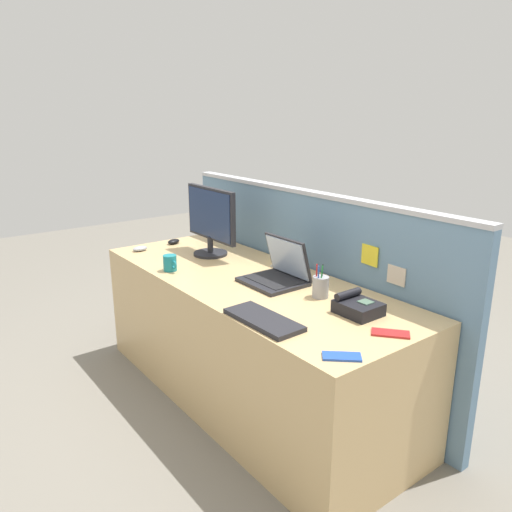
# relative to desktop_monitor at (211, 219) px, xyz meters

# --- Properties ---
(ground_plane) EXTENTS (10.00, 10.00, 0.00)m
(ground_plane) POSITION_rel_desktop_monitor_xyz_m (0.53, -0.09, -0.97)
(ground_plane) COLOR slate
(desk) EXTENTS (2.07, 0.78, 0.73)m
(desk) POSITION_rel_desktop_monitor_xyz_m (0.53, -0.09, -0.60)
(desk) COLOR tan
(desk) RESTS_ON ground_plane
(cubicle_divider) EXTENTS (2.24, 0.08, 1.18)m
(cubicle_divider) POSITION_rel_desktop_monitor_xyz_m (0.53, 0.34, -0.37)
(cubicle_divider) COLOR #6084A3
(cubicle_divider) RESTS_ON ground_plane
(desktop_monitor) EXTENTS (0.50, 0.22, 0.43)m
(desktop_monitor) POSITION_rel_desktop_monitor_xyz_m (0.00, 0.00, 0.00)
(desktop_monitor) COLOR #232328
(desktop_monitor) RESTS_ON desk
(laptop) EXTENTS (0.31, 0.28, 0.24)m
(laptop) POSITION_rel_desktop_monitor_xyz_m (0.67, 0.00, -0.18)
(laptop) COLOR #232328
(laptop) RESTS_ON desk
(desk_phone) EXTENTS (0.19, 0.16, 0.09)m
(desk_phone) POSITION_rel_desktop_monitor_xyz_m (1.22, 0.01, -0.20)
(desk_phone) COLOR black
(desk_phone) RESTS_ON desk
(keyboard_main) EXTENTS (0.39, 0.17, 0.02)m
(keyboard_main) POSITION_rel_desktop_monitor_xyz_m (1.04, -0.39, -0.22)
(keyboard_main) COLOR #232328
(keyboard_main) RESTS_ON desk
(computer_mouse_right_hand) EXTENTS (0.06, 0.10, 0.03)m
(computer_mouse_right_hand) POSITION_rel_desktop_monitor_xyz_m (-0.36, -0.33, -0.22)
(computer_mouse_right_hand) COLOR #9EA0A8
(computer_mouse_right_hand) RESTS_ON desk
(computer_mouse_left_hand) EXTENTS (0.09, 0.11, 0.03)m
(computer_mouse_left_hand) POSITION_rel_desktop_monitor_xyz_m (-0.39, -0.07, -0.22)
(computer_mouse_left_hand) COLOR black
(computer_mouse_left_hand) RESTS_ON desk
(pen_cup) EXTENTS (0.08, 0.08, 0.17)m
(pen_cup) POSITION_rel_desktop_monitor_xyz_m (0.97, 0.02, -0.18)
(pen_cup) COLOR #99999E
(pen_cup) RESTS_ON desk
(cell_phone_blue_case) EXTENTS (0.15, 0.15, 0.01)m
(cell_phone_blue_case) POSITION_rel_desktop_monitor_xyz_m (1.47, -0.35, -0.23)
(cell_phone_blue_case) COLOR blue
(cell_phone_blue_case) RESTS_ON desk
(cell_phone_silver_slab) EXTENTS (0.12, 0.15, 0.01)m
(cell_phone_silver_slab) POSITION_rel_desktop_monitor_xyz_m (0.43, 0.21, -0.23)
(cell_phone_silver_slab) COLOR #B7BAC1
(cell_phone_silver_slab) RESTS_ON desk
(cell_phone_red_case) EXTENTS (0.16, 0.15, 0.01)m
(cell_phone_red_case) POSITION_rel_desktop_monitor_xyz_m (1.45, -0.05, -0.23)
(cell_phone_red_case) COLOR #B22323
(cell_phone_red_case) RESTS_ON desk
(coffee_mug) EXTENTS (0.12, 0.08, 0.09)m
(coffee_mug) POSITION_rel_desktop_monitor_xyz_m (0.14, -0.37, -0.19)
(coffee_mug) COLOR #197A84
(coffee_mug) RESTS_ON desk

